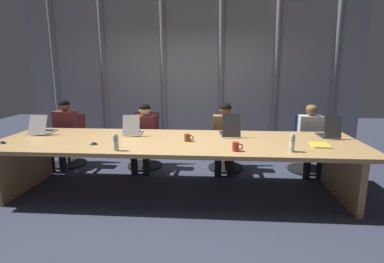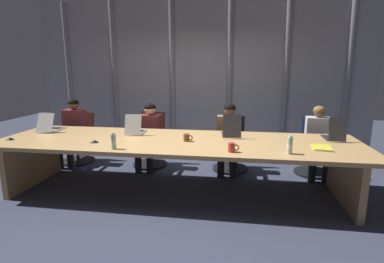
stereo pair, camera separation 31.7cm
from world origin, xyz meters
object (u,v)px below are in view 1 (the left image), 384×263
at_px(office_chair_center, 226,149).
at_px(spiral_notepad, 321,145).
at_px(office_chair_left_mid, 145,147).
at_px(person_center, 225,133).
at_px(conference_mic_middle, 94,143).
at_px(laptop_left_end, 44,129).
at_px(person_left_mid, 144,133).
at_px(person_left_end, 64,130).
at_px(coffee_mug_near, 188,138).
at_px(office_chair_left_end, 70,146).
at_px(coffee_mug_far, 236,147).
at_px(laptop_center, 230,131).
at_px(water_bottle_primary, 292,144).
at_px(conference_mic_left_side, 2,142).
at_px(water_bottle_secondary, 116,143).
at_px(laptop_left_mid, 133,130).
at_px(office_chair_right_mid, 307,151).
at_px(person_right_mid, 311,136).
at_px(laptop_right_mid, 329,133).

relative_size(office_chair_center, spiral_notepad, 2.69).
bearing_deg(office_chair_left_mid, person_center, 85.11).
relative_size(conference_mic_middle, spiral_notepad, 0.33).
bearing_deg(laptop_left_end, person_left_mid, -68.18).
bearing_deg(office_chair_center, person_left_end, -85.60).
height_order(person_center, coffee_mug_near, person_center).
relative_size(laptop_left_end, office_chair_left_mid, 0.49).
distance_m(office_chair_left_end, coffee_mug_far, 3.28).
distance_m(office_chair_left_mid, spiral_notepad, 2.87).
bearing_deg(coffee_mug_near, person_center, 62.62).
distance_m(office_chair_left_end, conference_mic_middle, 1.81).
bearing_deg(laptop_left_end, office_chair_left_end, -1.34).
bearing_deg(laptop_center, water_bottle_primary, -145.92).
relative_size(laptop_left_end, conference_mic_left_side, 4.21).
distance_m(water_bottle_primary, water_bottle_secondary, 2.05).
bearing_deg(person_left_mid, laptop_left_end, -63.04).
distance_m(office_chair_left_mid, person_left_mid, 0.33).
height_order(person_left_mid, coffee_mug_far, person_left_mid).
height_order(person_left_end, person_center, person_left_end).
bearing_deg(office_chair_left_end, coffee_mug_far, 68.56).
bearing_deg(office_chair_left_mid, conference_mic_left_side, -44.76).
bearing_deg(coffee_mug_near, laptop_left_mid, 155.97).
xyz_separation_m(office_chair_right_mid, spiral_notepad, (-0.24, -1.28, 0.42)).
relative_size(office_chair_center, person_left_end, 0.77).
distance_m(laptop_left_mid, office_chair_center, 1.67).
xyz_separation_m(office_chair_center, office_chair_right_mid, (1.35, 0.00, 0.00)).
relative_size(water_bottle_primary, coffee_mug_near, 1.72).
relative_size(coffee_mug_far, spiral_notepad, 0.39).
height_order(person_right_mid, conference_mic_middle, person_right_mid).
height_order(laptop_left_mid, laptop_right_mid, laptop_right_mid).
bearing_deg(water_bottle_primary, conference_mic_middle, 176.15).
bearing_deg(laptop_center, person_right_mid, -71.24).
bearing_deg(person_left_end, spiral_notepad, 75.11).
xyz_separation_m(laptop_left_mid, conference_mic_left_side, (-1.55, -0.66, -0.04)).
relative_size(office_chair_right_mid, water_bottle_primary, 4.17).
relative_size(conference_mic_left_side, spiral_notepad, 0.33).
bearing_deg(office_chair_left_mid, laptop_left_end, -57.57).
bearing_deg(spiral_notepad, laptop_center, 163.58).
distance_m(laptop_left_end, office_chair_right_mid, 4.21).
xyz_separation_m(person_center, conference_mic_left_side, (-2.90, -1.30, 0.12)).
xyz_separation_m(person_left_end, person_right_mid, (4.14, -0.01, -0.03)).
bearing_deg(laptop_right_mid, person_left_mid, 77.00).
distance_m(person_left_end, person_right_mid, 4.14).
xyz_separation_m(laptop_left_mid, office_chair_right_mid, (2.75, 0.79, -0.47)).
xyz_separation_m(person_left_end, coffee_mug_far, (2.83, -1.45, 0.15)).
bearing_deg(laptop_left_mid, office_chair_left_mid, -3.32).
height_order(laptop_center, office_chair_left_mid, laptop_center).
bearing_deg(office_chair_left_end, person_left_mid, 91.60).
bearing_deg(person_center, person_left_end, -89.18).
relative_size(water_bottle_primary, spiral_notepad, 0.65).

